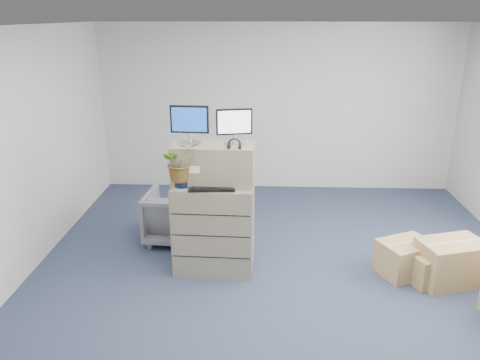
% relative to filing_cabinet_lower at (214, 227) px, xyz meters
% --- Properties ---
extents(ground, '(7.00, 7.00, 0.00)m').
position_rel_filing_cabinet_lower_xyz_m(ground, '(0.82, -0.62, -0.54)').
color(ground, '#29314A').
rests_on(ground, ground).
extents(wall_back, '(6.00, 0.02, 2.80)m').
position_rel_filing_cabinet_lower_xyz_m(wall_back, '(0.82, 2.89, 0.86)').
color(wall_back, beige).
rests_on(wall_back, ground).
extents(filing_cabinet_lower, '(0.94, 0.60, 1.08)m').
position_rel_filing_cabinet_lower_xyz_m(filing_cabinet_lower, '(0.00, 0.00, 0.00)').
color(filing_cabinet_lower, gray).
rests_on(filing_cabinet_lower, ground).
extents(filing_cabinet_upper, '(0.94, 0.50, 0.46)m').
position_rel_filing_cabinet_lower_xyz_m(filing_cabinet_upper, '(0.00, 0.05, 0.77)').
color(filing_cabinet_upper, gray).
rests_on(filing_cabinet_upper, filing_cabinet_lower).
extents(monitor_left, '(0.43, 0.18, 0.43)m').
position_rel_filing_cabinet_lower_xyz_m(monitor_left, '(-0.26, 0.08, 1.24)').
color(monitor_left, '#99999E').
rests_on(monitor_left, filing_cabinet_upper).
extents(monitor_right, '(0.40, 0.19, 0.40)m').
position_rel_filing_cabinet_lower_xyz_m(monitor_right, '(0.24, 0.06, 1.22)').
color(monitor_right, '#99999E').
rests_on(monitor_right, filing_cabinet_upper).
extents(headphones, '(0.15, 0.02, 0.15)m').
position_rel_filing_cabinet_lower_xyz_m(headphones, '(0.25, -0.11, 1.04)').
color(headphones, black).
rests_on(headphones, filing_cabinet_upper).
extents(keyboard, '(0.53, 0.25, 0.03)m').
position_rel_filing_cabinet_lower_xyz_m(keyboard, '(-0.00, -0.15, 0.55)').
color(keyboard, black).
rests_on(keyboard, filing_cabinet_lower).
extents(mouse, '(0.09, 0.07, 0.03)m').
position_rel_filing_cabinet_lower_xyz_m(mouse, '(0.32, -0.12, 0.55)').
color(mouse, silver).
rests_on(mouse, filing_cabinet_lower).
extents(water_bottle, '(0.07, 0.07, 0.25)m').
position_rel_filing_cabinet_lower_xyz_m(water_bottle, '(0.05, 0.06, 0.66)').
color(water_bottle, '#989AA0').
rests_on(water_bottle, filing_cabinet_lower).
extents(phone_dock, '(0.07, 0.06, 0.15)m').
position_rel_filing_cabinet_lower_xyz_m(phone_dock, '(-0.08, 0.03, 0.59)').
color(phone_dock, silver).
rests_on(phone_dock, filing_cabinet_lower).
extents(external_drive, '(0.22, 0.19, 0.06)m').
position_rel_filing_cabinet_lower_xyz_m(external_drive, '(0.33, 0.13, 0.57)').
color(external_drive, black).
rests_on(external_drive, filing_cabinet_lower).
extents(tissue_box, '(0.29, 0.19, 0.10)m').
position_rel_filing_cabinet_lower_xyz_m(tissue_box, '(0.30, 0.12, 0.65)').
color(tissue_box, '#45A2ED').
rests_on(tissue_box, external_drive).
extents(potted_plant, '(0.53, 0.56, 0.44)m').
position_rel_filing_cabinet_lower_xyz_m(potted_plant, '(-0.34, -0.12, 0.79)').
color(potted_plant, '#92B18F').
rests_on(potted_plant, filing_cabinet_lower).
extents(office_chair, '(0.81, 0.76, 0.78)m').
position_rel_filing_cabinet_lower_xyz_m(office_chair, '(-0.59, 0.73, -0.15)').
color(office_chair, slate).
rests_on(office_chair, ground).
extents(cardboard_boxes, '(1.69, 1.44, 0.81)m').
position_rel_filing_cabinet_lower_xyz_m(cardboard_boxes, '(2.77, -0.38, -0.27)').
color(cardboard_boxes, '#967548').
rests_on(cardboard_boxes, ground).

